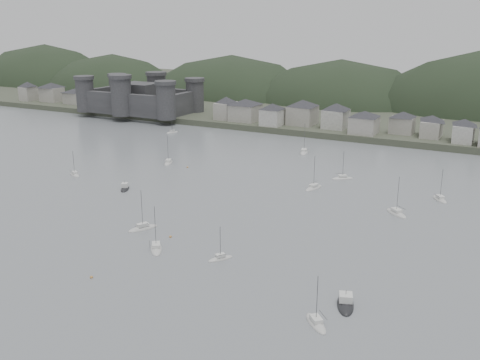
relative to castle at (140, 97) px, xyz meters
The scene contains 9 objects.
ground 216.45m from the castle, 56.28° to the right, with size 900.00×900.00×0.00m, color slate.
far_shore_land 166.61m from the castle, 43.83° to the left, with size 900.00×250.00×3.00m, color #383D2D.
forested_ridge 155.26m from the castle, 35.67° to the left, with size 851.55×103.94×102.57m.
castle is the anchor object (origin of this frame).
waterfront_town 170.64m from the castle, ahead, with size 451.48×28.46×12.92m.
moored_fleet 161.39m from the castle, 45.21° to the right, with size 227.58×176.65×13.24m.
motor_launch_near 227.74m from the castle, 42.21° to the right, with size 6.01×9.53×4.12m.
motor_launch_far 140.99m from the castle, 54.12° to the right, with size 5.60×7.32×3.69m.
mooring_buoys 193.01m from the castle, 39.85° to the right, with size 129.42×121.85×0.70m.
Camera 1 is at (74.22, -64.94, 52.72)m, focal length 40.48 mm.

